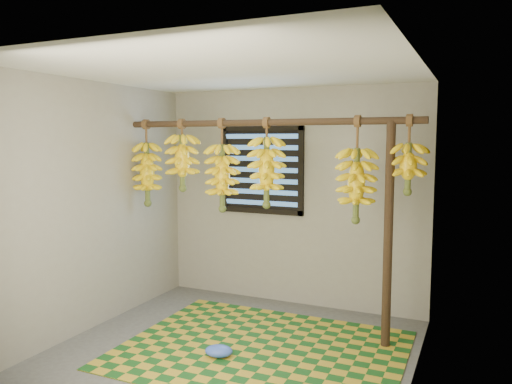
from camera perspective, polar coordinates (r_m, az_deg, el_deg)
The scene contains 16 objects.
floor at distance 4.54m, azimuth -3.01°, elevation -17.96°, with size 3.00×3.00×0.01m, color #4C4C4C.
ceiling at distance 4.19m, azimuth -3.20°, elevation 13.77°, with size 3.00×3.00×0.01m, color silver.
wall_back at distance 5.56m, azimuth 4.06°, elevation -0.60°, with size 3.00×0.01×2.40m, color gray.
wall_left at distance 5.06m, azimuth -18.40°, elevation -1.55°, with size 0.01×3.00×2.40m, color gray.
wall_right at distance 3.76m, azimuth 17.77°, elevation -4.06°, with size 0.01×3.00×2.40m, color gray.
window at distance 5.64m, azimuth 0.64°, elevation 2.56°, with size 1.00×0.04×1.00m.
hanging_pole at distance 4.78m, azimuth 0.75°, elevation 7.94°, with size 0.06×0.06×3.00m, color #3C281B.
support_post at distance 4.52m, azimuth 14.87°, elevation -4.89°, with size 0.08×0.08×2.00m, color #3C281B.
woven_mat at distance 4.59m, azimuth 0.65°, elevation -17.55°, with size 2.40×1.92×0.01m, color #164D19.
plastic_bag at distance 4.43m, azimuth -4.27°, elevation -17.67°, with size 0.24×0.17×0.10m, color blue.
banana_bunch_a at distance 5.48m, azimuth -12.32°, elevation 2.04°, with size 0.30×0.30×0.91m.
banana_bunch_b at distance 5.21m, azimuth -8.41°, elevation 3.37°, with size 0.33×0.33×0.73m.
banana_bunch_c at distance 4.99m, azimuth -3.88°, elevation 1.65°, with size 0.33×0.33×0.92m.
banana_bunch_d at distance 4.77m, azimuth 1.22°, elevation 2.31°, with size 0.33×0.33×0.86m.
banana_bunch_e at distance 4.51m, azimuth 11.39°, elevation 0.76°, with size 0.34×0.34×0.95m.
banana_bunch_f at distance 4.42m, azimuth 17.00°, elevation 2.60°, with size 0.30×0.30×0.67m.
Camera 1 is at (1.91, -3.68, 1.84)m, focal length 35.00 mm.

